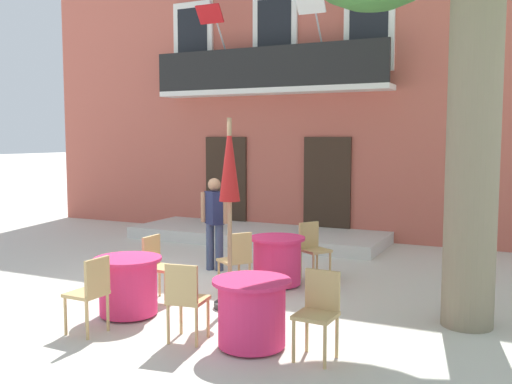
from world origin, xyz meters
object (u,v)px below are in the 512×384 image
Objects in this scene: cafe_table_middle at (277,260)px; cafe_table_near_tree at (252,312)px; cafe_chair_middle_0 at (237,258)px; cafe_table_front at (128,286)px; cafe_umbrella at (230,185)px; cafe_chair_front_1 at (158,263)px; cafe_chair_near_tree_0 at (185,296)px; cafe_chair_front_0 at (91,290)px; cafe_chair_near_tree_1 at (319,308)px; cafe_chair_middle_1 at (313,246)px; pedestrian_near_entrance at (215,219)px.

cafe_table_near_tree is at bearing -72.43° from cafe_table_middle.
cafe_table_front is at bearing -115.99° from cafe_chair_middle_0.
cafe_chair_front_1 is at bearing -174.17° from cafe_umbrella.
cafe_table_middle is 0.95× the size of cafe_chair_middle_0.
cafe_chair_front_1 is (-1.27, 1.27, 0.00)m from cafe_chair_near_tree_0.
cafe_table_middle is 0.95× the size of cafe_chair_front_0.
cafe_chair_near_tree_0 is at bearing -171.30° from cafe_chair_near_tree_1.
cafe_chair_front_0 reaches higher than cafe_table_middle.
cafe_chair_near_tree_0 is 1.05× the size of cafe_table_front.
cafe_chair_middle_1 and cafe_chair_front_1 have the same top height.
cafe_chair_front_0 is at bearing -120.96° from cafe_umbrella.
cafe_table_middle is at bearing 91.61° from cafe_chair_near_tree_0.
cafe_chair_near_tree_0 is 1.00× the size of cafe_chair_near_tree_1.
cafe_table_near_tree is 2.28m from cafe_chair_front_1.
cafe_chair_near_tree_0 is 1.50m from cafe_chair_near_tree_1.
cafe_chair_front_1 is at bearing -125.58° from cafe_chair_middle_1.
cafe_chair_near_tree_1 is at bearing -20.72° from cafe_chair_front_1.
cafe_chair_near_tree_0 is at bearing -65.59° from pedestrian_near_entrance.
cafe_chair_near_tree_0 and cafe_chair_front_0 have the same top height.
cafe_table_middle is at bearing 85.71° from cafe_umbrella.
cafe_table_middle is 0.77m from cafe_chair_middle_1.
cafe_chair_front_0 is (-2.63, -0.46, 0.00)m from cafe_chair_near_tree_1.
pedestrian_near_entrance is (-1.71, -0.20, 0.37)m from cafe_chair_middle_1.
cafe_chair_near_tree_1 is at bearing -34.79° from cafe_umbrella.
pedestrian_near_entrance reaches higher than cafe_table_middle.
cafe_umbrella is at bearing -69.30° from cafe_chair_middle_0.
cafe_chair_near_tree_0 reaches higher than cafe_table_middle.
cafe_chair_near_tree_1 is 0.36× the size of cafe_umbrella.
cafe_chair_middle_1 is 3.91m from cafe_chair_front_0.
cafe_chair_middle_1 is (0.34, 0.67, 0.14)m from cafe_table_middle.
cafe_chair_near_tree_0 is 1.80m from cafe_chair_front_1.
cafe_chair_front_0 is at bearing -168.54° from cafe_chair_near_tree_0.
cafe_chair_near_tree_1 is 2.67m from cafe_chair_front_0.
cafe_chair_middle_0 is 1.00× the size of cafe_chair_middle_1.
cafe_chair_near_tree_1 is 2.96m from cafe_table_middle.
cafe_chair_near_tree_1 is at bearing 3.03° from cafe_table_near_tree.
cafe_table_middle is 0.34× the size of cafe_umbrella.
cafe_umbrella reaches higher than cafe_table_middle.
cafe_chair_front_0 is at bearing -109.82° from cafe_table_middle.
cafe_chair_front_1 is 0.57× the size of pedestrian_near_entrance.
cafe_chair_middle_0 is 1.51m from cafe_chair_middle_1.
cafe_chair_middle_0 and cafe_chair_front_0 have the same top height.
cafe_table_front is 0.77m from cafe_chair_front_1.
cafe_chair_near_tree_1 is at bearing -45.40° from pedestrian_near_entrance.
cafe_table_near_tree is 1.00× the size of cafe_table_front.
cafe_table_near_tree is 1.93m from cafe_chair_front_0.
cafe_table_middle is 0.95× the size of cafe_chair_front_1.
cafe_table_front is at bearing -116.87° from cafe_table_middle.
cafe_chair_near_tree_0 is at bearing -88.39° from cafe_table_middle.
cafe_chair_middle_0 is at bearing 121.80° from cafe_table_near_tree.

